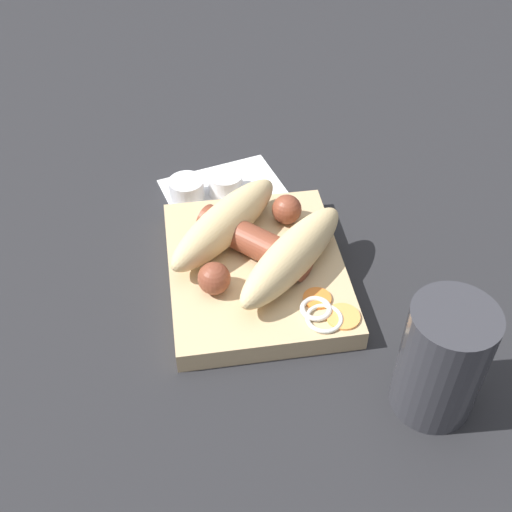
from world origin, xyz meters
The scene contains 9 objects.
ground_plane centered at (0.00, 0.00, 0.00)m, with size 3.00×3.00×0.00m, color #232326.
food_tray centered at (0.00, 0.00, 0.01)m, with size 0.23×0.19×0.02m.
bread_roll centered at (0.01, 0.00, 0.05)m, with size 0.22×0.22×0.05m.
sausage centered at (0.02, 0.00, 0.04)m, with size 0.13×0.13×0.03m.
pickled_veggies centered at (-0.08, -0.06, 0.03)m, with size 0.07×0.07×0.01m.
napkin centered at (0.14, 0.01, 0.00)m, with size 0.18×0.18×0.00m.
condiment_cup_near centered at (0.16, 0.02, 0.01)m, with size 0.04×0.04×0.03m.
condiment_cup_far centered at (0.15, 0.06, 0.01)m, with size 0.04×0.04×0.03m.
drink_glass centered at (-0.18, -0.14, 0.06)m, with size 0.08×0.08×0.12m.
Camera 1 is at (-0.49, 0.08, 0.51)m, focal length 45.00 mm.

